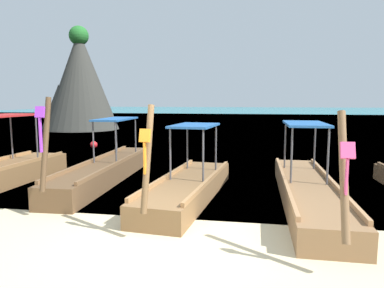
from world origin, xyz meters
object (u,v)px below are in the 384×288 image
(mooring_buoy_near, at_px, (94,145))
(longtail_boat_orange_ribbon, at_px, (188,186))
(longtail_boat_violet_ribbon, at_px, (107,169))
(longtail_boat_pink_ribbon, at_px, (307,190))
(karst_rock, at_px, (78,82))

(mooring_buoy_near, bearing_deg, longtail_boat_orange_ribbon, -52.15)
(longtail_boat_violet_ribbon, height_order, longtail_boat_orange_ribbon, longtail_boat_violet_ribbon)
(longtail_boat_orange_ribbon, bearing_deg, longtail_boat_pink_ribbon, 3.07)
(longtail_boat_violet_ribbon, relative_size, longtail_boat_orange_ribbon, 1.31)
(mooring_buoy_near, bearing_deg, karst_rock, 120.38)
(mooring_buoy_near, bearing_deg, longtail_boat_violet_ribbon, -61.58)
(longtail_boat_pink_ribbon, bearing_deg, karst_rock, 129.55)
(longtail_boat_pink_ribbon, relative_size, karst_rock, 0.83)
(longtail_boat_orange_ribbon, distance_m, longtail_boat_pink_ribbon, 3.03)
(longtail_boat_violet_ribbon, relative_size, longtail_boat_pink_ribbon, 1.00)
(longtail_boat_orange_ribbon, bearing_deg, mooring_buoy_near, 127.85)
(longtail_boat_orange_ribbon, height_order, karst_rock, karst_rock)
(longtail_boat_orange_ribbon, distance_m, karst_rock, 24.45)
(longtail_boat_violet_ribbon, xyz_separation_m, longtail_boat_orange_ribbon, (2.97, -1.71, -0.03))
(longtail_boat_orange_ribbon, xyz_separation_m, mooring_buoy_near, (-6.73, 8.66, -0.13))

